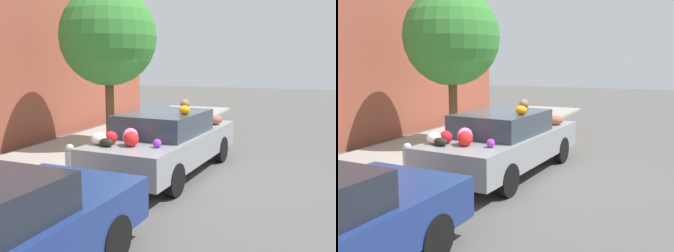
% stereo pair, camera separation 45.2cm
% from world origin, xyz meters
% --- Properties ---
extents(ground_plane, '(60.00, 60.00, 0.00)m').
position_xyz_m(ground_plane, '(0.00, 0.00, 0.00)').
color(ground_plane, '#565451').
extents(sidewalk_curb, '(24.00, 3.20, 0.10)m').
position_xyz_m(sidewalk_curb, '(0.00, 2.70, 0.05)').
color(sidewalk_curb, '#9E998E').
rests_on(sidewalk_curb, ground).
extents(street_tree, '(2.66, 2.66, 4.32)m').
position_xyz_m(street_tree, '(1.74, 2.35, 3.08)').
color(street_tree, brown).
rests_on(street_tree, sidewalk_curb).
extents(fire_hydrant, '(0.20, 0.20, 0.70)m').
position_xyz_m(fire_hydrant, '(-1.43, 1.50, 0.45)').
color(fire_hydrant, '#B2B2B7').
rests_on(fire_hydrant, sidewalk_curb).
extents(art_car, '(4.61, 2.01, 1.58)m').
position_xyz_m(art_car, '(-0.05, -0.05, 0.72)').
color(art_car, gray).
rests_on(art_car, ground).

